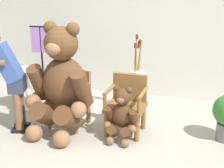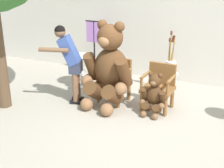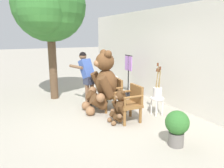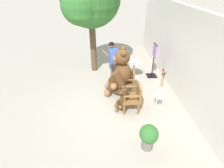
% 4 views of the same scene
% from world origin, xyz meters
% --- Properties ---
extents(ground_plane, '(60.00, 60.00, 0.00)m').
position_xyz_m(ground_plane, '(0.00, 0.00, 0.00)').
color(ground_plane, '#A8A091').
extents(back_wall, '(10.00, 0.16, 2.80)m').
position_xyz_m(back_wall, '(0.00, 2.40, 1.40)').
color(back_wall, silver).
rests_on(back_wall, ground).
extents(wooden_chair_left, '(0.62, 0.59, 0.86)m').
position_xyz_m(wooden_chair_left, '(-0.44, 0.68, 0.46)').
color(wooden_chair_left, brown).
rests_on(wooden_chair_left, ground).
extents(wooden_chair_right, '(0.58, 0.54, 0.86)m').
position_xyz_m(wooden_chair_right, '(0.46, 0.68, 0.46)').
color(wooden_chair_right, brown).
rests_on(wooden_chair_right, ground).
extents(teddy_bear_large, '(1.00, 0.99, 1.65)m').
position_xyz_m(teddy_bear_large, '(-0.46, 0.41, 0.81)').
color(teddy_bear_large, brown).
rests_on(teddy_bear_large, ground).
extents(teddy_bear_small, '(0.48, 0.46, 0.80)m').
position_xyz_m(teddy_bear_small, '(0.45, 0.40, 0.39)').
color(teddy_bear_small, '#4C3019').
rests_on(teddy_bear_small, ground).
extents(person_visitor, '(0.72, 0.64, 1.54)m').
position_xyz_m(person_visitor, '(-1.21, 0.25, 0.91)').
color(person_visitor, black).
rests_on(person_visitor, ground).
extents(white_stool, '(0.34, 0.34, 0.46)m').
position_xyz_m(white_stool, '(0.46, 1.49, 0.36)').
color(white_stool, white).
rests_on(white_stool, ground).
extents(brush_bucket, '(0.22, 0.22, 0.89)m').
position_xyz_m(brush_bucket, '(0.45, 1.50, 0.65)').
color(brush_bucket, white).
rests_on(brush_bucket, white_stool).
extents(round_side_table, '(0.56, 0.56, 0.72)m').
position_xyz_m(round_side_table, '(-1.45, 1.09, 0.45)').
color(round_side_table, silver).
rests_on(round_side_table, ground).
extents(clothing_display_stand, '(0.44, 0.40, 1.36)m').
position_xyz_m(clothing_display_stand, '(-1.53, 1.86, 0.72)').
color(clothing_display_stand, black).
rests_on(clothing_display_stand, ground).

